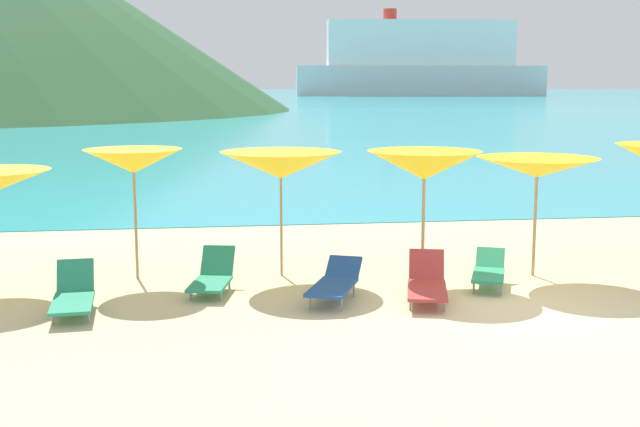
% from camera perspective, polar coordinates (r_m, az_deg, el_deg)
% --- Properties ---
extents(ground_plane, '(50.00, 100.00, 0.30)m').
position_cam_1_polar(ground_plane, '(22.36, 4.67, -0.24)').
color(ground_plane, beige).
extents(ocean_water, '(650.00, 440.00, 0.02)m').
position_cam_1_polar(ocean_water, '(239.77, -6.88, 8.29)').
color(ocean_water, '#2DADBC').
rests_on(ocean_water, ground_plane).
extents(umbrella_2, '(1.84, 1.84, 2.35)m').
position_cam_1_polar(umbrella_2, '(14.72, -13.02, 3.60)').
color(umbrella_2, '#9E7F59').
rests_on(umbrella_2, ground_plane).
extents(umbrella_3, '(2.42, 2.42, 2.28)m').
position_cam_1_polar(umbrella_3, '(14.60, -2.78, 3.43)').
color(umbrella_3, '#9E7F59').
rests_on(umbrella_3, ground_plane).
extents(umbrella_4, '(2.08, 2.08, 2.32)m').
position_cam_1_polar(umbrella_4, '(14.46, 7.37, 3.38)').
color(umbrella_4, '#9E7F59').
rests_on(umbrella_4, ground_plane).
extents(umbrella_5, '(2.30, 2.30, 2.18)m').
position_cam_1_polar(umbrella_5, '(15.09, 15.07, 3.14)').
color(umbrella_5, '#9E7F59').
rests_on(umbrella_5, ground_plane).
extents(lounge_chair_0, '(1.19, 1.77, 0.57)m').
position_cam_1_polar(lounge_chair_0, '(13.20, 1.07, -4.86)').
color(lounge_chair_0, '#1E478C').
rests_on(lounge_chair_0, ground_plane).
extents(lounge_chair_5, '(1.00, 1.76, 0.70)m').
position_cam_1_polar(lounge_chair_5, '(13.31, 7.55, -4.87)').
color(lounge_chair_5, '#A53333').
rests_on(lounge_chair_5, ground_plane).
extents(lounge_chair_7, '(0.87, 1.50, 0.68)m').
position_cam_1_polar(lounge_chair_7, '(13.83, -7.59, -4.40)').
color(lounge_chair_7, '#268C66').
rests_on(lounge_chair_7, ground_plane).
extents(lounge_chair_8, '(1.01, 1.53, 0.57)m').
position_cam_1_polar(lounge_chair_8, '(14.32, 11.82, -3.97)').
color(lounge_chair_8, '#268C66').
rests_on(lounge_chair_8, ground_plane).
extents(lounge_chair_9, '(0.71, 1.62, 0.70)m').
position_cam_1_polar(lounge_chair_9, '(13.06, -17.00, -5.50)').
color(lounge_chair_9, '#268C66').
rests_on(lounge_chair_9, ground_plane).
extents(cruise_ship, '(68.91, 15.95, 23.43)m').
position_cam_1_polar(cruise_ship, '(228.45, 7.06, 10.51)').
color(cruise_ship, silver).
rests_on(cruise_ship, ocean_water).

